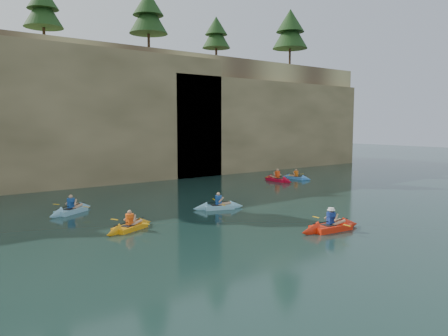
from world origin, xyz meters
TOP-DOWN VIEW (x-y plane):
  - ground at (0.00, 0.00)m, footprint 160.00×160.00m
  - cliff at (0.00, 30.00)m, footprint 70.00×16.00m
  - cliff_slab_center at (2.00, 22.60)m, footprint 24.00×2.40m
  - cliff_slab_east at (22.00, 22.60)m, footprint 26.00×2.40m
  - sea_cave_center at (-4.00, 21.95)m, footprint 3.50×1.00m
  - sea_cave_east at (10.00, 21.95)m, footprint 5.00×1.00m
  - main_kayaker at (4.63, 0.88)m, footprint 3.67×2.43m
  - kayaker_orange at (-2.78, 6.83)m, footprint 3.16×2.20m
  - kayaker_ltblue_near at (3.60, 8.26)m, footprint 3.17×2.29m
  - kayaker_red_far at (15.14, 14.90)m, footprint 2.63×3.72m
  - kayaker_ltblue_mid at (-3.63, 12.47)m, footprint 3.33×2.39m
  - kayaker_blue_east at (17.53, 14.91)m, footprint 2.26×3.27m

SIDE VIEW (x-z plane):
  - ground at x=0.00m, z-range 0.00..0.00m
  - kayaker_blue_east at x=17.53m, z-range -0.43..0.71m
  - kayaker_orange at x=-2.78m, z-range -0.45..0.74m
  - kayaker_ltblue_near at x=3.60m, z-range -0.46..0.77m
  - kayaker_ltblue_mid at x=-3.63m, z-range -0.49..0.81m
  - kayaker_red_far at x=15.14m, z-range -0.51..0.84m
  - main_kayaker at x=4.63m, z-range -0.49..0.85m
  - sea_cave_center at x=-4.00m, z-range 0.00..3.20m
  - sea_cave_east at x=10.00m, z-range 0.00..4.50m
  - cliff_slab_east at x=22.00m, z-range 0.00..9.84m
  - cliff_slab_center at x=2.00m, z-range 0.00..11.40m
  - cliff at x=0.00m, z-range 0.00..12.00m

